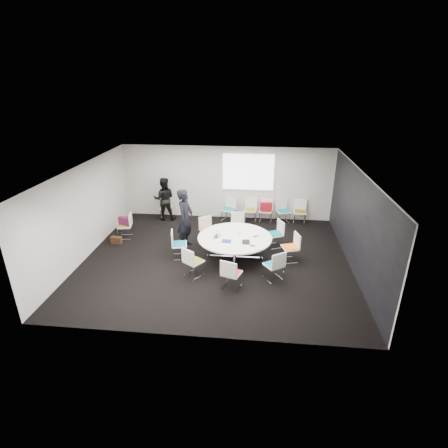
# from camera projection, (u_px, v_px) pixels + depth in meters

# --- Properties ---
(room_shell) EXTENTS (8.08, 7.08, 2.88)m
(room_shell) POSITION_uv_depth(u_px,v_px,m) (219.00, 217.00, 10.17)
(room_shell) COLOR black
(room_shell) RESTS_ON ground
(conference_table) EXTENTS (2.22, 2.22, 0.73)m
(conference_table) POSITION_uv_depth(u_px,v_px,m) (235.00, 243.00, 10.54)
(conference_table) COLOR silver
(conference_table) RESTS_ON ground
(projection_screen) EXTENTS (1.90, 0.03, 1.35)m
(projection_screen) POSITION_uv_depth(u_px,v_px,m) (248.00, 172.00, 13.10)
(projection_screen) COLOR white
(projection_screen) RESTS_ON room_shell
(chair_ring_a) EXTENTS (0.57, 0.57, 0.88)m
(chair_ring_a) POSITION_uv_depth(u_px,v_px,m) (290.00, 253.00, 10.51)
(chair_ring_a) COLOR silver
(chair_ring_a) RESTS_ON ground
(chair_ring_b) EXTENTS (0.60, 0.61, 0.88)m
(chair_ring_b) POSITION_uv_depth(u_px,v_px,m) (275.00, 239.00, 11.40)
(chair_ring_b) COLOR silver
(chair_ring_b) RESTS_ON ground
(chair_ring_c) EXTENTS (0.47, 0.46, 0.88)m
(chair_ring_c) POSITION_uv_depth(u_px,v_px,m) (237.00, 230.00, 12.03)
(chair_ring_c) COLOR silver
(chair_ring_c) RESTS_ON ground
(chair_ring_d) EXTENTS (0.63, 0.62, 0.88)m
(chair_ring_d) POSITION_uv_depth(u_px,v_px,m) (208.00, 235.00, 11.67)
(chair_ring_d) COLOR silver
(chair_ring_d) RESTS_ON ground
(chair_ring_e) EXTENTS (0.53, 0.54, 0.88)m
(chair_ring_e) POSITION_uv_depth(u_px,v_px,m) (179.00, 249.00, 10.71)
(chair_ring_e) COLOR silver
(chair_ring_e) RESTS_ON ground
(chair_ring_f) EXTENTS (0.63, 0.63, 0.88)m
(chair_ring_f) POSITION_uv_depth(u_px,v_px,m) (193.00, 267.00, 9.73)
(chair_ring_f) COLOR silver
(chair_ring_f) RESTS_ON ground
(chair_ring_g) EXTENTS (0.58, 0.57, 0.88)m
(chair_ring_g) POSITION_uv_depth(u_px,v_px,m) (231.00, 279.00, 9.14)
(chair_ring_g) COLOR silver
(chair_ring_g) RESTS_ON ground
(chair_ring_h) EXTENTS (0.63, 0.63, 0.88)m
(chair_ring_h) POSITION_uv_depth(u_px,v_px,m) (274.00, 270.00, 9.54)
(chair_ring_h) COLOR silver
(chair_ring_h) RESTS_ON ground
(chair_back_a) EXTENTS (0.60, 0.60, 0.88)m
(chair_back_a) POSITION_uv_depth(u_px,v_px,m) (228.00, 214.00, 13.49)
(chair_back_a) COLOR silver
(chair_back_a) RESTS_ON ground
(chair_back_b) EXTENTS (0.50, 0.49, 0.88)m
(chair_back_b) POSITION_uv_depth(u_px,v_px,m) (250.00, 214.00, 13.43)
(chair_back_b) COLOR silver
(chair_back_b) RESTS_ON ground
(chair_back_c) EXTENTS (0.53, 0.52, 0.88)m
(chair_back_c) POSITION_uv_depth(u_px,v_px,m) (266.00, 215.00, 13.38)
(chair_back_c) COLOR silver
(chair_back_c) RESTS_ON ground
(chair_back_d) EXTENTS (0.57, 0.57, 0.88)m
(chair_back_d) POSITION_uv_depth(u_px,v_px,m) (283.00, 215.00, 13.31)
(chair_back_d) COLOR silver
(chair_back_d) RESTS_ON ground
(chair_back_e) EXTENTS (0.49, 0.48, 0.88)m
(chair_back_e) POSITION_uv_depth(u_px,v_px,m) (300.00, 216.00, 13.26)
(chair_back_e) COLOR silver
(chair_back_e) RESTS_ON ground
(chair_spare_left) EXTENTS (0.52, 0.53, 0.88)m
(chair_spare_left) POSITION_uv_depth(u_px,v_px,m) (126.00, 230.00, 12.04)
(chair_spare_left) COLOR silver
(chair_spare_left) RESTS_ON ground
(chair_person_back) EXTENTS (0.52, 0.51, 0.88)m
(chair_person_back) POSITION_uv_depth(u_px,v_px,m) (166.00, 211.00, 13.74)
(chair_person_back) COLOR silver
(chair_person_back) RESTS_ON ground
(person_main) EXTENTS (0.58, 0.78, 1.95)m
(person_main) POSITION_uv_depth(u_px,v_px,m) (185.00, 219.00, 11.15)
(person_main) COLOR black
(person_main) RESTS_ON ground
(person_back) EXTENTS (0.92, 0.77, 1.68)m
(person_back) POSITION_uv_depth(u_px,v_px,m) (164.00, 199.00, 13.37)
(person_back) COLOR black
(person_back) RESTS_ON ground
(laptop) EXTENTS (0.25, 0.35, 0.03)m
(laptop) POSITION_uv_depth(u_px,v_px,m) (218.00, 236.00, 10.47)
(laptop) COLOR #333338
(laptop) RESTS_ON conference_table
(laptop_lid) EXTENTS (0.12, 0.29, 0.22)m
(laptop_lid) POSITION_uv_depth(u_px,v_px,m) (218.00, 232.00, 10.50)
(laptop_lid) COLOR silver
(laptop_lid) RESTS_ON conference_table
(notebook_black) EXTENTS (0.24, 0.31, 0.02)m
(notebook_black) POSITION_uv_depth(u_px,v_px,m) (246.00, 242.00, 10.12)
(notebook_black) COLOR black
(notebook_black) RESTS_ON conference_table
(tablet_folio) EXTENTS (0.27, 0.21, 0.03)m
(tablet_folio) POSITION_uv_depth(u_px,v_px,m) (227.00, 241.00, 10.17)
(tablet_folio) COLOR navy
(tablet_folio) RESTS_ON conference_table
(papers_right) EXTENTS (0.37, 0.35, 0.00)m
(papers_right) POSITION_uv_depth(u_px,v_px,m) (257.00, 235.00, 10.58)
(papers_right) COLOR white
(papers_right) RESTS_ON conference_table
(papers_front) EXTENTS (0.34, 0.28, 0.00)m
(papers_front) POSITION_uv_depth(u_px,v_px,m) (256.00, 237.00, 10.43)
(papers_front) COLOR white
(papers_front) RESTS_ON conference_table
(cup) EXTENTS (0.08, 0.08, 0.09)m
(cup) POSITION_uv_depth(u_px,v_px,m) (239.00, 232.00, 10.71)
(cup) COLOR white
(cup) RESTS_ON conference_table
(phone) EXTENTS (0.15, 0.11, 0.01)m
(phone) POSITION_uv_depth(u_px,v_px,m) (253.00, 246.00, 9.91)
(phone) COLOR black
(phone) RESTS_ON conference_table
(maroon_bag) EXTENTS (0.42, 0.24, 0.28)m
(maroon_bag) POSITION_uv_depth(u_px,v_px,m) (124.00, 221.00, 11.90)
(maroon_bag) COLOR #581739
(maroon_bag) RESTS_ON chair_spare_left
(brown_bag) EXTENTS (0.37, 0.19, 0.24)m
(brown_bag) POSITION_uv_depth(u_px,v_px,m) (116.00, 240.00, 11.67)
(brown_bag) COLOR #331B10
(brown_bag) RESTS_ON ground
(red_jacket) EXTENTS (0.45, 0.19, 0.36)m
(red_jacket) POSITION_uv_depth(u_px,v_px,m) (266.00, 206.00, 13.00)
(red_jacket) COLOR #AD1526
(red_jacket) RESTS_ON chair_back_c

